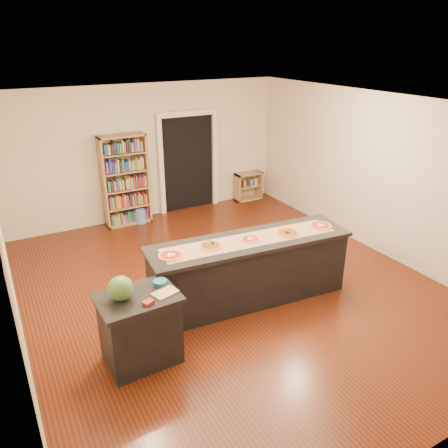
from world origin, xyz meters
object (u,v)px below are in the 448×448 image
bookshelf (125,180)px  watermelon (121,288)px  kitchen_island (249,270)px  side_counter (140,329)px  waste_bin (141,216)px  low_shelf (248,186)px

bookshelf → watermelon: 4.44m
watermelon → kitchen_island: bearing=14.0°
side_counter → kitchen_island: bearing=13.9°
side_counter → watermelon: bearing=168.9°
waste_bin → watermelon: (-1.58, -4.10, 0.90)m
side_counter → low_shelf: bearing=43.6°
side_counter → low_shelf: side_counter is taller
low_shelf → waste_bin: size_ratio=2.19×
bookshelf → watermelon: (-1.35, -4.22, 0.11)m
low_shelf → watermelon: (-4.34, -4.25, 0.72)m
watermelon → low_shelf: bearing=44.4°
bookshelf → low_shelf: bookshelf is taller
waste_bin → watermelon: 4.48m
low_shelf → watermelon: bearing=-135.6°
kitchen_island → low_shelf: size_ratio=4.48×
bookshelf → kitchen_island: bearing=-79.8°
kitchen_island → watermelon: (-2.02, -0.50, 0.56)m
low_shelf → waste_bin: low_shelf is taller
kitchen_island → waste_bin: (-0.45, 3.59, -0.34)m
kitchen_island → watermelon: watermelon is taller
low_shelf → kitchen_island: bearing=-121.7°
low_shelf → bookshelf: bearing=-179.5°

